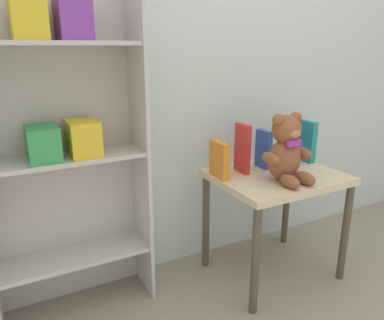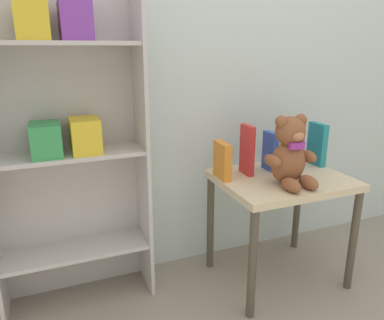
# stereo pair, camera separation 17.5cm
# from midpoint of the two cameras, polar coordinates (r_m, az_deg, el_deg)

# --- Properties ---
(wall_back) EXTENTS (4.80, 0.06, 2.50)m
(wall_back) POSITION_cam_midpoint_polar(r_m,az_deg,el_deg) (2.14, 7.86, 17.34)
(wall_back) COLOR silver
(wall_back) RESTS_ON ground_plane
(bookshelf_side) EXTENTS (0.71, 0.26, 1.51)m
(bookshelf_side) POSITION_cam_midpoint_polar(r_m,az_deg,el_deg) (1.78, -16.14, 3.63)
(bookshelf_side) COLOR #BCB7B2
(bookshelf_side) RESTS_ON ground_plane
(display_table) EXTENTS (0.65, 0.52, 0.59)m
(display_table) POSITION_cam_midpoint_polar(r_m,az_deg,el_deg) (2.02, 15.89, -4.75)
(display_table) COLOR beige
(display_table) RESTS_ON ground_plane
(teddy_bear) EXTENTS (0.26, 0.24, 0.34)m
(teddy_bear) POSITION_cam_midpoint_polar(r_m,az_deg,el_deg) (1.86, 17.38, 0.93)
(teddy_bear) COLOR brown
(teddy_bear) RESTS_ON display_table
(book_standing_orange) EXTENTS (0.05, 0.15, 0.18)m
(book_standing_orange) POSITION_cam_midpoint_polar(r_m,az_deg,el_deg) (1.89, 7.28, -0.12)
(book_standing_orange) COLOR orange
(book_standing_orange) RESTS_ON display_table
(book_standing_red) EXTENTS (0.03, 0.12, 0.26)m
(book_standing_red) POSITION_cam_midpoint_polar(r_m,az_deg,el_deg) (1.96, 10.95, 1.48)
(book_standing_red) COLOR red
(book_standing_red) RESTS_ON display_table
(book_standing_blue) EXTENTS (0.04, 0.11, 0.21)m
(book_standing_blue) POSITION_cam_midpoint_polar(r_m,az_deg,el_deg) (2.06, 14.23, 1.28)
(book_standing_blue) COLOR #2D51B7
(book_standing_blue) RESTS_ON display_table
(book_standing_purple) EXTENTS (0.03, 0.11, 0.26)m
(book_standing_purple) POSITION_cam_midpoint_polar(r_m,az_deg,el_deg) (2.13, 17.75, 2.22)
(book_standing_purple) COLOR purple
(book_standing_purple) RESTS_ON display_table
(book_standing_teal) EXTENTS (0.04, 0.13, 0.24)m
(book_standing_teal) POSITION_cam_midpoint_polar(r_m,az_deg,el_deg) (2.23, 20.68, 2.25)
(book_standing_teal) COLOR teal
(book_standing_teal) RESTS_ON display_table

